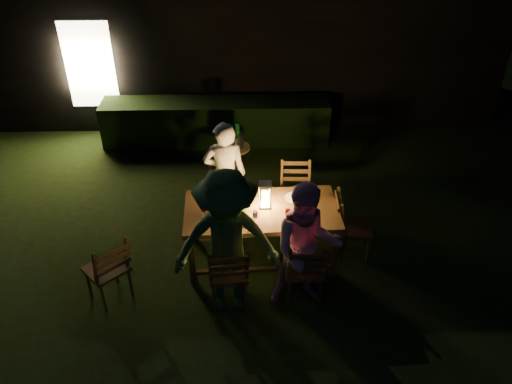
{
  "coord_description": "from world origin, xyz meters",
  "views": [
    {
      "loc": [
        0.03,
        -4.79,
        4.54
      ],
      "look_at": [
        0.17,
        0.6,
        0.91
      ],
      "focal_mm": 35.0,
      "sensor_mm": 36.0,
      "label": 1
    }
  ],
  "objects_px": {
    "chair_near_left": "(229,282)",
    "bottle_bucket_b": "(238,137)",
    "chair_far_left": "(226,207)",
    "bottle_bucket_a": "(231,139)",
    "ice_bucket": "(235,141)",
    "person_opp_right": "(306,248)",
    "lantern": "(265,196)",
    "chair_far_right": "(295,205)",
    "person_opp_left": "(227,244)",
    "side_table": "(235,151)",
    "person_house_side": "(225,175)",
    "bottle_table": "(242,201)",
    "chair_near_right": "(303,279)",
    "chair_end": "(352,236)",
    "dining_table": "(261,214)",
    "chair_spare": "(109,279)"
  },
  "relations": [
    {
      "from": "person_opp_left",
      "to": "lantern",
      "type": "bearing_deg",
      "value": 60.11
    },
    {
      "from": "chair_near_right",
      "to": "person_house_side",
      "type": "distance_m",
      "value": 1.9
    },
    {
      "from": "chair_far_right",
      "to": "lantern",
      "type": "height_order",
      "value": "lantern"
    },
    {
      "from": "bottle_table",
      "to": "ice_bucket",
      "type": "relative_size",
      "value": 0.93
    },
    {
      "from": "chair_near_right",
      "to": "person_opp_left",
      "type": "distance_m",
      "value": 1.1
    },
    {
      "from": "chair_far_right",
      "to": "bottle_table",
      "type": "bearing_deg",
      "value": 49.0
    },
    {
      "from": "person_opp_left",
      "to": "lantern",
      "type": "height_order",
      "value": "person_opp_left"
    },
    {
      "from": "ice_bucket",
      "to": "bottle_bucket_b",
      "type": "relative_size",
      "value": 0.94
    },
    {
      "from": "chair_end",
      "to": "bottle_table",
      "type": "height_order",
      "value": "bottle_table"
    },
    {
      "from": "chair_end",
      "to": "bottle_table",
      "type": "xyz_separation_m",
      "value": [
        -1.48,
        -0.06,
        0.66
      ]
    },
    {
      "from": "chair_spare",
      "to": "bottle_bucket_a",
      "type": "relative_size",
      "value": 3.14
    },
    {
      "from": "person_opp_left",
      "to": "side_table",
      "type": "height_order",
      "value": "person_opp_left"
    },
    {
      "from": "chair_far_right",
      "to": "bottle_bucket_b",
      "type": "height_order",
      "value": "chair_far_right"
    },
    {
      "from": "bottle_table",
      "to": "side_table",
      "type": "distance_m",
      "value": 1.98
    },
    {
      "from": "chair_spare",
      "to": "person_opp_left",
      "type": "height_order",
      "value": "person_opp_left"
    },
    {
      "from": "bottle_bucket_a",
      "to": "chair_near_left",
      "type": "bearing_deg",
      "value": -90.07
    },
    {
      "from": "chair_far_left",
      "to": "ice_bucket",
      "type": "xyz_separation_m",
      "value": [
        0.12,
        1.18,
        0.46
      ]
    },
    {
      "from": "chair_end",
      "to": "person_house_side",
      "type": "bearing_deg",
      "value": -110.41
    },
    {
      "from": "chair_end",
      "to": "chair_spare",
      "type": "bearing_deg",
      "value": -73.23
    },
    {
      "from": "lantern",
      "to": "bottle_bucket_b",
      "type": "bearing_deg",
      "value": 100.66
    },
    {
      "from": "chair_near_left",
      "to": "bottle_bucket_b",
      "type": "height_order",
      "value": "chair_near_left"
    },
    {
      "from": "chair_near_left",
      "to": "side_table",
      "type": "bearing_deg",
      "value": 83.38
    },
    {
      "from": "chair_end",
      "to": "bottle_bucket_a",
      "type": "height_order",
      "value": "chair_end"
    },
    {
      "from": "person_opp_right",
      "to": "bottle_bucket_a",
      "type": "xyz_separation_m",
      "value": [
        -0.9,
        2.69,
        -0.02
      ]
    },
    {
      "from": "chair_far_left",
      "to": "chair_spare",
      "type": "relative_size",
      "value": 1.03
    },
    {
      "from": "dining_table",
      "to": "person_opp_left",
      "type": "height_order",
      "value": "person_opp_left"
    },
    {
      "from": "dining_table",
      "to": "chair_far_left",
      "type": "height_order",
      "value": "chair_far_left"
    },
    {
      "from": "person_house_side",
      "to": "side_table",
      "type": "relative_size",
      "value": 2.5
    },
    {
      "from": "person_opp_right",
      "to": "lantern",
      "type": "bearing_deg",
      "value": 114.69
    },
    {
      "from": "person_house_side",
      "to": "bottle_bucket_a",
      "type": "xyz_separation_m",
      "value": [
        0.07,
        1.09,
        -0.0
      ]
    },
    {
      "from": "person_house_side",
      "to": "ice_bucket",
      "type": "bearing_deg",
      "value": -98.4
    },
    {
      "from": "dining_table",
      "to": "chair_spare",
      "type": "bearing_deg",
      "value": -161.92
    },
    {
      "from": "dining_table",
      "to": "ice_bucket",
      "type": "distance_m",
      "value": 1.97
    },
    {
      "from": "bottle_bucket_b",
      "to": "person_house_side",
      "type": "bearing_deg",
      "value": -98.24
    },
    {
      "from": "lantern",
      "to": "chair_end",
      "type": "bearing_deg",
      "value": 0.03
    },
    {
      "from": "chair_spare",
      "to": "person_opp_left",
      "type": "bearing_deg",
      "value": -48.53
    },
    {
      "from": "chair_near_right",
      "to": "person_opp_right",
      "type": "bearing_deg",
      "value": -88.67
    },
    {
      "from": "person_opp_left",
      "to": "side_table",
      "type": "distance_m",
      "value": 2.79
    },
    {
      "from": "dining_table",
      "to": "bottle_bucket_b",
      "type": "distance_m",
      "value": 2.0
    },
    {
      "from": "bottle_table",
      "to": "person_opp_left",
      "type": "bearing_deg",
      "value": -101.35
    },
    {
      "from": "bottle_table",
      "to": "chair_far_right",
      "type": "bearing_deg",
      "value": 46.21
    },
    {
      "from": "chair_far_left",
      "to": "bottle_bucket_a",
      "type": "distance_m",
      "value": 1.25
    },
    {
      "from": "person_opp_right",
      "to": "lantern",
      "type": "relative_size",
      "value": 4.79
    },
    {
      "from": "side_table",
      "to": "ice_bucket",
      "type": "height_order",
      "value": "ice_bucket"
    },
    {
      "from": "chair_near_right",
      "to": "person_opp_right",
      "type": "xyz_separation_m",
      "value": [
        0.0,
        -0.05,
        0.53
      ]
    },
    {
      "from": "chair_spare",
      "to": "bottle_bucket_a",
      "type": "bearing_deg",
      "value": 17.99
    },
    {
      "from": "bottle_bucket_b",
      "to": "ice_bucket",
      "type": "bearing_deg",
      "value": -141.34
    },
    {
      "from": "side_table",
      "to": "chair_far_left",
      "type": "bearing_deg",
      "value": -95.74
    },
    {
      "from": "ice_bucket",
      "to": "chair_near_right",
      "type": "bearing_deg",
      "value": -72.54
    },
    {
      "from": "side_table",
      "to": "ice_bucket",
      "type": "bearing_deg",
      "value": 0.0
    }
  ]
}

